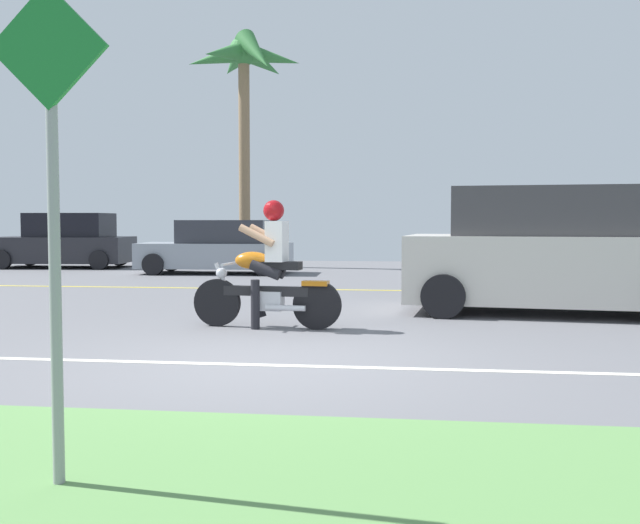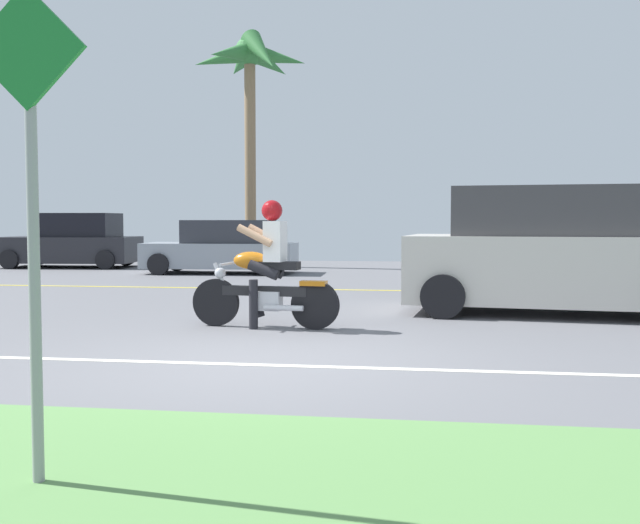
{
  "view_description": "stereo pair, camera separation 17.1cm",
  "coord_description": "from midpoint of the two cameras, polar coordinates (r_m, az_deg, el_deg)",
  "views": [
    {
      "loc": [
        1.37,
        -7.11,
        1.41
      ],
      "look_at": [
        -0.02,
        3.76,
        0.78
      ],
      "focal_mm": 40.93,
      "sensor_mm": 36.0,
      "label": 1
    },
    {
      "loc": [
        1.54,
        -7.09,
        1.41
      ],
      "look_at": [
        -0.02,
        3.76,
        0.78
      ],
      "focal_mm": 40.93,
      "sensor_mm": 36.0,
      "label": 2
    }
  ],
  "objects": [
    {
      "name": "suv_nearby",
      "position": [
        11.54,
        17.49,
        0.73
      ],
      "size": [
        4.63,
        2.6,
        1.91
      ],
      "color": "beige",
      "rests_on": "ground"
    },
    {
      "name": "street_sign",
      "position": [
        3.94,
        -21.38,
        5.37
      ],
      "size": [
        0.62,
        0.06,
        2.58
      ],
      "color": "gray",
      "rests_on": "ground"
    },
    {
      "name": "palm_tree_0",
      "position": [
        22.79,
        -6.16,
        14.71
      ],
      "size": [
        3.53,
        3.39,
        7.08
      ],
      "color": "#846B4C",
      "rests_on": "ground"
    },
    {
      "name": "lane_line_far",
      "position": [
        14.77,
        1.6,
        -2.18
      ],
      "size": [
        50.4,
        0.12,
        0.01
      ],
      "primitive_type": "cube",
      "color": "yellow",
      "rests_on": "ground"
    },
    {
      "name": "ground",
      "position": [
        10.3,
        -0.91,
        -4.7
      ],
      "size": [
        56.0,
        30.0,
        0.04
      ],
      "primitive_type": "cube",
      "color": "slate"
    },
    {
      "name": "parked_car_0",
      "position": [
        23.09,
        -19.5,
        1.46
      ],
      "size": [
        4.08,
        2.26,
        1.62
      ],
      "color": "#232328",
      "rests_on": "ground"
    },
    {
      "name": "lane_line_near",
      "position": [
        7.17,
        -4.63,
        -8.04
      ],
      "size": [
        50.4,
        0.12,
        0.01
      ],
      "primitive_type": "cube",
      "color": "silver",
      "rests_on": "ground"
    },
    {
      "name": "parked_car_1",
      "position": [
        19.53,
        -8.23,
        1.06
      ],
      "size": [
        4.05,
        1.92,
        1.42
      ],
      "color": "#8C939E",
      "rests_on": "ground"
    },
    {
      "name": "motorcyclist",
      "position": [
        9.55,
        -4.64,
        -0.95
      ],
      "size": [
        2.0,
        0.65,
        1.67
      ],
      "color": "black",
      "rests_on": "ground"
    }
  ]
}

